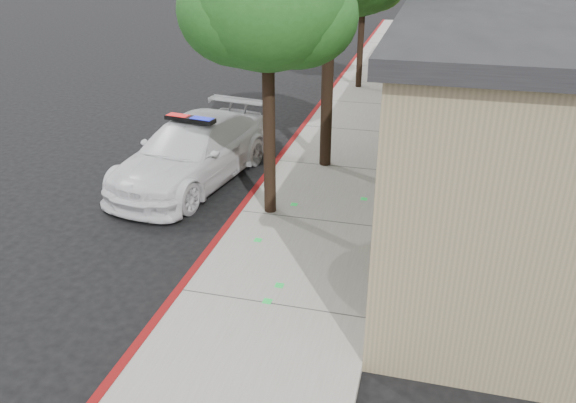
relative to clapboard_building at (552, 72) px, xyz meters
The scene contains 6 objects.
ground 11.42m from the clapboard_building, 126.62° to the right, with size 120.00×120.00×0.00m, color black.
sidewalk 8.13m from the clapboard_building, 130.31° to the right, with size 3.20×60.00×0.15m, color gray.
red_curb 9.18m from the clapboard_building, 137.85° to the right, with size 0.14×60.00×0.16m, color maroon.
clapboard_building is the anchor object (origin of this frame).
police_car 9.50m from the clapboard_building, 151.94° to the right, with size 2.88×5.37×1.60m.
street_tree_near 8.62m from the clapboard_building, 135.69° to the right, with size 3.22×2.98×5.46m.
Camera 1 is at (3.72, -7.05, 5.40)m, focal length 35.37 mm.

